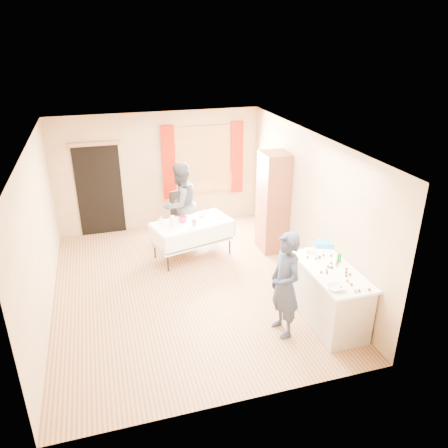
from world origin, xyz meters
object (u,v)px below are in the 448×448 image
object	(u,v)px
chair	(183,223)
counter	(329,296)
party_table	(192,236)
girl	(285,285)
woman	(180,204)
cabinet	(273,202)

from	to	relation	value
chair	counter	bearing A→B (deg)	-83.88
party_table	girl	xyz separation A→B (m)	(0.76, -2.74, 0.37)
party_table	girl	world-z (taller)	girl
counter	party_table	xyz separation A→B (m)	(-1.53, 2.68, -0.01)
counter	chair	world-z (taller)	chair
party_table	woman	size ratio (longest dim) A/B	0.95
counter	girl	size ratio (longest dim) A/B	0.90
girl	party_table	bearing A→B (deg)	-171.07
girl	woman	xyz separation A→B (m)	(-0.85, 3.39, 0.06)
cabinet	party_table	distance (m)	1.74
party_table	chair	xyz separation A→B (m)	(0.02, 0.99, -0.15)
counter	woman	bearing A→B (deg)	116.07
counter	chair	xyz separation A→B (m)	(-1.52, 3.67, -0.15)
counter	chair	size ratio (longest dim) A/B	1.46
chair	girl	distance (m)	3.84
cabinet	counter	size ratio (longest dim) A/B	1.38
girl	woman	size ratio (longest dim) A/B	0.93
cabinet	party_table	xyz separation A→B (m)	(-1.63, 0.13, -0.57)
counter	woman	size ratio (longest dim) A/B	0.84
counter	girl	world-z (taller)	girl
party_table	cabinet	bearing A→B (deg)	-19.47
girl	chair	bearing A→B (deg)	-175.26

